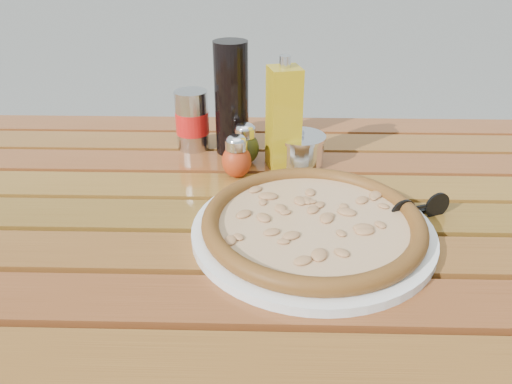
{
  "coord_description": "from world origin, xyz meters",
  "views": [
    {
      "loc": [
        0.02,
        -0.68,
        1.16
      ],
      "look_at": [
        0.0,
        0.02,
        0.78
      ],
      "focal_mm": 35.0,
      "sensor_mm": 36.0,
      "label": 1
    }
  ],
  "objects_px": {
    "pepper_shaker": "(237,157)",
    "sunglasses": "(419,210)",
    "oregano_shaker": "(245,144)",
    "olive_oil_cruet": "(284,118)",
    "parmesan_tin": "(300,149)",
    "pizza": "(313,222)",
    "soda_can": "(192,121)",
    "table": "(256,253)",
    "dark_bottle": "(232,99)",
    "plate": "(312,231)"
  },
  "relations": [
    {
      "from": "pepper_shaker",
      "to": "olive_oil_cruet",
      "type": "height_order",
      "value": "olive_oil_cruet"
    },
    {
      "from": "plate",
      "to": "pepper_shaker",
      "type": "xyz_separation_m",
      "value": [
        -0.12,
        0.19,
        0.03
      ]
    },
    {
      "from": "sunglasses",
      "to": "pizza",
      "type": "bearing_deg",
      "value": 175.02
    },
    {
      "from": "pepper_shaker",
      "to": "sunglasses",
      "type": "relative_size",
      "value": 0.76
    },
    {
      "from": "parmesan_tin",
      "to": "pepper_shaker",
      "type": "bearing_deg",
      "value": -155.15
    },
    {
      "from": "pizza",
      "to": "olive_oil_cruet",
      "type": "relative_size",
      "value": 1.78
    },
    {
      "from": "parmesan_tin",
      "to": "sunglasses",
      "type": "relative_size",
      "value": 0.97
    },
    {
      "from": "pepper_shaker",
      "to": "oregano_shaker",
      "type": "bearing_deg",
      "value": 78.09
    },
    {
      "from": "dark_bottle",
      "to": "plate",
      "type": "bearing_deg",
      "value": -65.56
    },
    {
      "from": "pizza",
      "to": "soda_can",
      "type": "relative_size",
      "value": 3.11
    },
    {
      "from": "pizza",
      "to": "pepper_shaker",
      "type": "distance_m",
      "value": 0.23
    },
    {
      "from": "soda_can",
      "to": "pizza",
      "type": "bearing_deg",
      "value": -55.5
    },
    {
      "from": "dark_bottle",
      "to": "olive_oil_cruet",
      "type": "relative_size",
      "value": 1.05
    },
    {
      "from": "table",
      "to": "dark_bottle",
      "type": "bearing_deg",
      "value": 102.03
    },
    {
      "from": "olive_oil_cruet",
      "to": "sunglasses",
      "type": "relative_size",
      "value": 1.96
    },
    {
      "from": "pepper_shaker",
      "to": "parmesan_tin",
      "type": "xyz_separation_m",
      "value": [
        0.12,
        0.05,
        -0.01
      ]
    },
    {
      "from": "olive_oil_cruet",
      "to": "sunglasses",
      "type": "bearing_deg",
      "value": -41.48
    },
    {
      "from": "pizza",
      "to": "soda_can",
      "type": "bearing_deg",
      "value": 124.5
    },
    {
      "from": "table",
      "to": "oregano_shaker",
      "type": "distance_m",
      "value": 0.23
    },
    {
      "from": "table",
      "to": "olive_oil_cruet",
      "type": "distance_m",
      "value": 0.25
    },
    {
      "from": "pepper_shaker",
      "to": "oregano_shaker",
      "type": "xyz_separation_m",
      "value": [
        0.01,
        0.06,
        0.0
      ]
    },
    {
      "from": "pepper_shaker",
      "to": "olive_oil_cruet",
      "type": "relative_size",
      "value": 0.39
    },
    {
      "from": "pepper_shaker",
      "to": "parmesan_tin",
      "type": "distance_m",
      "value": 0.13
    },
    {
      "from": "soda_can",
      "to": "parmesan_tin",
      "type": "distance_m",
      "value": 0.23
    },
    {
      "from": "sunglasses",
      "to": "soda_can",
      "type": "bearing_deg",
      "value": 123.39
    },
    {
      "from": "table",
      "to": "sunglasses",
      "type": "distance_m",
      "value": 0.27
    },
    {
      "from": "dark_bottle",
      "to": "soda_can",
      "type": "bearing_deg",
      "value": 169.62
    },
    {
      "from": "pizza",
      "to": "sunglasses",
      "type": "xyz_separation_m",
      "value": [
        0.17,
        0.05,
        -0.01
      ]
    },
    {
      "from": "table",
      "to": "plate",
      "type": "xyz_separation_m",
      "value": [
        0.09,
        -0.06,
        0.08
      ]
    },
    {
      "from": "dark_bottle",
      "to": "sunglasses",
      "type": "distance_m",
      "value": 0.41
    },
    {
      "from": "pepper_shaker",
      "to": "dark_bottle",
      "type": "height_order",
      "value": "dark_bottle"
    },
    {
      "from": "oregano_shaker",
      "to": "sunglasses",
      "type": "height_order",
      "value": "oregano_shaker"
    },
    {
      "from": "oregano_shaker",
      "to": "table",
      "type": "bearing_deg",
      "value": -82.57
    },
    {
      "from": "oregano_shaker",
      "to": "parmesan_tin",
      "type": "bearing_deg",
      "value": -2.81
    },
    {
      "from": "dark_bottle",
      "to": "sunglasses",
      "type": "bearing_deg",
      "value": -39.46
    },
    {
      "from": "pizza",
      "to": "olive_oil_cruet",
      "type": "bearing_deg",
      "value": 99.51
    },
    {
      "from": "table",
      "to": "olive_oil_cruet",
      "type": "xyz_separation_m",
      "value": [
        0.05,
        0.18,
        0.17
      ]
    },
    {
      "from": "oregano_shaker",
      "to": "olive_oil_cruet",
      "type": "height_order",
      "value": "olive_oil_cruet"
    },
    {
      "from": "table",
      "to": "olive_oil_cruet",
      "type": "height_order",
      "value": "olive_oil_cruet"
    },
    {
      "from": "table",
      "to": "oregano_shaker",
      "type": "height_order",
      "value": "oregano_shaker"
    },
    {
      "from": "sunglasses",
      "to": "dark_bottle",
      "type": "bearing_deg",
      "value": 118.51
    },
    {
      "from": "olive_oil_cruet",
      "to": "sunglasses",
      "type": "height_order",
      "value": "olive_oil_cruet"
    },
    {
      "from": "pizza",
      "to": "oregano_shaker",
      "type": "xyz_separation_m",
      "value": [
        -0.11,
        0.25,
        0.02
      ]
    },
    {
      "from": "olive_oil_cruet",
      "to": "oregano_shaker",
      "type": "bearing_deg",
      "value": 168.4
    },
    {
      "from": "table",
      "to": "plate",
      "type": "distance_m",
      "value": 0.13
    },
    {
      "from": "oregano_shaker",
      "to": "sunglasses",
      "type": "distance_m",
      "value": 0.35
    },
    {
      "from": "soda_can",
      "to": "parmesan_tin",
      "type": "bearing_deg",
      "value": -19.18
    },
    {
      "from": "dark_bottle",
      "to": "soda_can",
      "type": "distance_m",
      "value": 0.1
    },
    {
      "from": "table",
      "to": "pepper_shaker",
      "type": "relative_size",
      "value": 17.07
    },
    {
      "from": "pepper_shaker",
      "to": "oregano_shaker",
      "type": "distance_m",
      "value": 0.06
    }
  ]
}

